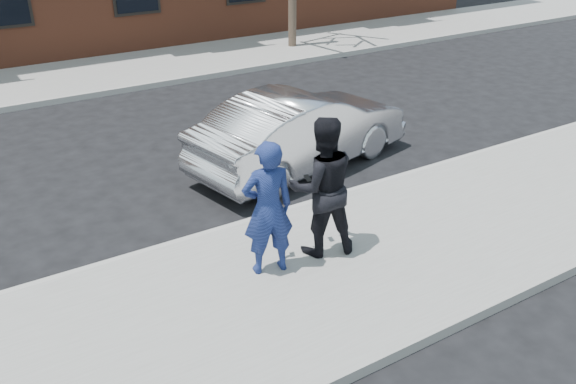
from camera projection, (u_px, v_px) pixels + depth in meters
ground at (424, 231)px, 9.53m from camera, size 100.00×100.00×0.00m
near_sidewalk at (436, 234)px, 9.30m from camera, size 50.00×3.50×0.15m
near_curb at (363, 190)px, 10.67m from camera, size 50.00×0.10×0.15m
far_sidewalk at (159, 65)px, 18.02m from camera, size 50.00×3.50×0.15m
far_curb at (183, 80)px, 16.66m from camera, size 50.00×0.10×0.15m
silver_sedan at (301, 130)px, 11.42m from camera, size 4.72×2.46×1.48m
man_hoodie at (268, 208)px, 7.90m from camera, size 0.77×0.59×1.89m
man_peacoat at (322, 187)px, 8.32m from camera, size 1.16×1.02×2.02m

